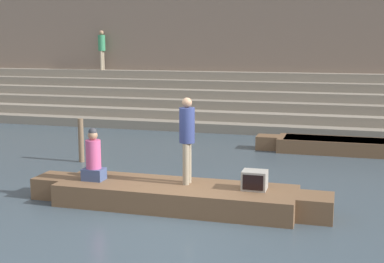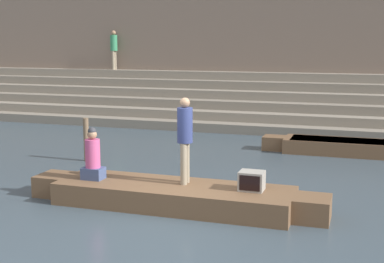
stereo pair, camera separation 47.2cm
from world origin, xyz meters
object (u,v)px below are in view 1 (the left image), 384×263
(rowboat_main, at_px, (176,195))
(person_rowing, at_px, (93,159))
(tv_set, at_px, (255,180))
(person_on_steps, at_px, (102,47))
(moored_boat_shore, at_px, (359,146))
(person_standing, at_px, (187,134))
(mooring_post, at_px, (81,140))

(rowboat_main, bearing_deg, person_rowing, -177.49)
(tv_set, distance_m, person_on_steps, 15.49)
(rowboat_main, xyz_separation_m, person_rowing, (-1.76, -0.09, 0.67))
(moored_boat_shore, bearing_deg, tv_set, -111.84)
(person_standing, xyz_separation_m, person_on_steps, (-7.66, 12.27, 1.59))
(person_standing, distance_m, moored_boat_shore, 7.26)
(person_standing, bearing_deg, moored_boat_shore, 58.19)
(rowboat_main, height_order, person_rowing, person_rowing)
(rowboat_main, distance_m, person_standing, 1.26)
(person_rowing, bearing_deg, mooring_post, 133.64)
(person_standing, relative_size, tv_set, 3.68)
(rowboat_main, distance_m, tv_set, 1.64)
(rowboat_main, bearing_deg, tv_set, 3.36)
(moored_boat_shore, bearing_deg, rowboat_main, -123.29)
(mooring_post, bearing_deg, person_on_steps, 111.80)
(person_rowing, height_order, person_on_steps, person_on_steps)
(person_standing, relative_size, moored_boat_shore, 0.29)
(moored_boat_shore, distance_m, person_on_steps, 13.00)
(tv_set, distance_m, mooring_post, 6.15)
(mooring_post, bearing_deg, tv_set, -29.80)
(person_rowing, relative_size, tv_set, 2.32)
(person_standing, bearing_deg, person_on_steps, 119.46)
(rowboat_main, xyz_separation_m, person_standing, (0.19, 0.17, 1.23))
(person_standing, distance_m, tv_set, 1.63)
(person_rowing, bearing_deg, moored_boat_shore, 62.16)
(person_rowing, distance_m, moored_boat_shore, 8.51)
(moored_boat_shore, xyz_separation_m, mooring_post, (-7.44, -3.24, 0.38))
(moored_boat_shore, height_order, person_on_steps, person_on_steps)
(rowboat_main, height_order, person_standing, person_standing)
(person_standing, xyz_separation_m, mooring_post, (-3.95, 2.99, -0.87))
(rowboat_main, distance_m, mooring_post, 4.92)
(rowboat_main, xyz_separation_m, mooring_post, (-3.75, 3.16, 0.37))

